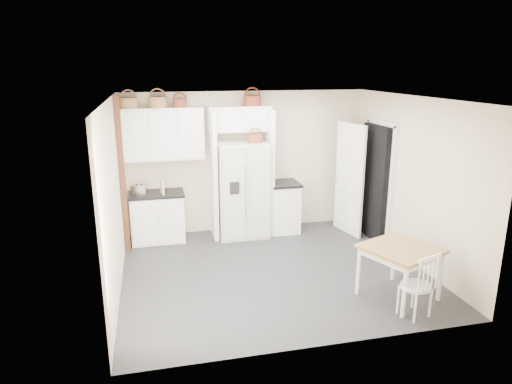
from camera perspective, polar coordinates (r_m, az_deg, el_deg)
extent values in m
plane|color=#27282D|center=(7.10, 2.17, -9.82)|extent=(4.50, 4.50, 0.00)
plane|color=white|center=(6.43, 2.41, 11.60)|extent=(4.50, 4.50, 0.00)
plane|color=beige|center=(8.54, -1.27, 3.78)|extent=(4.50, 0.00, 4.50)
plane|color=beige|center=(6.45, -17.38, -0.85)|extent=(0.00, 4.00, 4.00)
plane|color=beige|center=(7.55, 18.99, 1.35)|extent=(0.00, 4.00, 4.00)
cube|color=silver|center=(8.28, -1.76, 0.31)|extent=(0.90, 0.72, 1.74)
cube|color=white|center=(8.31, -12.19, -3.18)|extent=(0.92, 0.58, 0.85)
cube|color=white|center=(8.63, 3.43, -1.95)|extent=(0.51, 0.62, 0.90)
cube|color=#9C6930|center=(6.50, 17.45, -9.56)|extent=(1.14, 1.14, 0.73)
cube|color=white|center=(6.10, 19.34, -11.03)|extent=(0.48, 0.46, 0.80)
cube|color=black|center=(8.18, -12.36, -0.24)|extent=(0.95, 0.62, 0.04)
cube|color=black|center=(8.50, 3.48, 1.09)|extent=(0.55, 0.66, 0.04)
cube|color=silver|center=(8.09, -14.40, 0.26)|extent=(0.29, 0.21, 0.18)
cube|color=#A02B1C|center=(8.07, -11.61, 0.53)|extent=(0.05, 0.15, 0.22)
cube|color=beige|center=(8.07, -11.65, 0.66)|extent=(0.06, 0.17, 0.26)
cylinder|color=#9E633F|center=(8.05, -15.62, 10.66)|extent=(0.30, 0.30, 0.17)
cylinder|color=#9E633F|center=(8.04, -12.17, 10.92)|extent=(0.31, 0.31, 0.18)
cylinder|color=brown|center=(8.06, -9.52, 10.91)|extent=(0.24, 0.24, 0.14)
cylinder|color=brown|center=(8.24, -0.48, 11.36)|extent=(0.32, 0.32, 0.18)
cylinder|color=brown|center=(8.03, -0.10, 6.69)|extent=(0.26, 0.26, 0.14)
cube|color=white|center=(8.10, -11.56, 7.13)|extent=(1.40, 0.34, 0.90)
cube|color=white|center=(8.22, -2.09, 9.13)|extent=(1.12, 0.34, 0.45)
cube|color=white|center=(8.18, -5.36, 2.10)|extent=(0.08, 0.60, 2.30)
cube|color=white|center=(8.37, 1.58, 2.48)|extent=(0.08, 0.60, 2.30)
cube|color=#3E2510|center=(7.75, -16.38, 1.92)|extent=(0.09, 0.09, 2.60)
cube|color=black|center=(8.41, 14.76, 1.15)|extent=(0.18, 0.85, 2.05)
cube|color=white|center=(8.54, 11.59, 1.57)|extent=(0.21, 0.79, 2.05)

